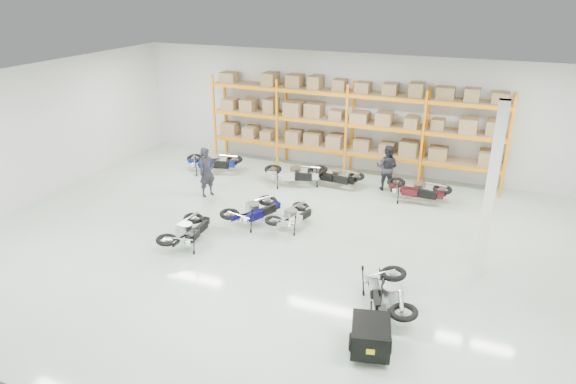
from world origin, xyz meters
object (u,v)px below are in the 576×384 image
at_px(moto_touring_right, 388,288).
at_px(moto_back_c, 335,172).
at_px(moto_blue_centre, 254,206).
at_px(moto_back_d, 418,185).
at_px(trailer, 371,336).
at_px(moto_black_far_left, 187,227).
at_px(moto_back_a, 213,158).
at_px(person_left, 207,172).
at_px(moto_silver_left, 292,213).
at_px(moto_back_b, 294,170).
at_px(person_back, 387,168).

xyz_separation_m(moto_touring_right, moto_back_c, (-3.38, 6.81, -0.03)).
xyz_separation_m(moto_blue_centre, moto_back_d, (4.39, 3.61, 0.02)).
distance_m(moto_touring_right, trailer, 1.61).
distance_m(moto_black_far_left, moto_back_a, 5.87).
bearing_deg(moto_back_d, person_left, 110.33).
bearing_deg(trailer, moto_silver_left, 113.92).
bearing_deg(moto_back_d, moto_back_b, 94.55).
height_order(moto_silver_left, moto_back_a, moto_back_a).
distance_m(moto_back_b, person_back, 3.34).
height_order(moto_silver_left, moto_back_d, moto_back_d).
bearing_deg(moto_back_d, moto_back_a, 93.41).
height_order(moto_back_d, person_left, person_left).
xyz_separation_m(moto_black_far_left, person_left, (-1.30, 3.33, 0.33)).
height_order(moto_blue_centre, person_back, person_back).
relative_size(moto_back_b, person_back, 1.16).
xyz_separation_m(moto_silver_left, moto_back_d, (3.18, 3.43, 0.10)).
relative_size(moto_blue_centre, person_back, 1.09).
distance_m(moto_back_a, person_back, 6.66).
bearing_deg(moto_black_far_left, moto_back_a, -69.60).
relative_size(moto_back_d, person_left, 1.09).
xyz_separation_m(moto_back_a, moto_back_d, (7.82, 0.16, -0.01)).
bearing_deg(moto_back_b, moto_silver_left, -174.32).
relative_size(moto_blue_centre, moto_touring_right, 0.98).
bearing_deg(moto_back_d, moto_touring_right, -174.30).
relative_size(moto_back_c, person_back, 1.07).
relative_size(moto_blue_centre, moto_back_b, 0.94).
bearing_deg(moto_black_far_left, person_left, -71.14).
relative_size(person_left, person_back, 1.05).
relative_size(moto_black_far_left, moto_back_a, 0.92).
bearing_deg(person_back, moto_back_a, 11.54).
bearing_deg(moto_touring_right, moto_back_d, 74.10).
relative_size(moto_blue_centre, moto_black_far_left, 1.03).
bearing_deg(moto_back_b, moto_back_d, -103.10).
height_order(moto_touring_right, moto_back_b, moto_back_b).
distance_m(moto_silver_left, moto_back_a, 5.68).
distance_m(moto_black_far_left, moto_back_d, 7.84).
bearing_deg(moto_black_far_left, person_back, -127.25).
bearing_deg(moto_back_c, person_back, -69.40).
distance_m(moto_silver_left, moto_touring_right, 4.73).
xyz_separation_m(trailer, moto_back_c, (-3.38, 8.41, 0.14)).
xyz_separation_m(moto_black_far_left, moto_back_c, (2.54, 5.84, 0.00)).
height_order(moto_blue_centre, moto_black_far_left, moto_blue_centre).
height_order(moto_silver_left, moto_black_far_left, moto_black_far_left).
bearing_deg(moto_black_far_left, trailer, 154.02).
bearing_deg(trailer, moto_black_far_left, 143.24).
bearing_deg(person_left, moto_blue_centre, -94.92).
distance_m(moto_silver_left, person_back, 4.56).
distance_m(moto_blue_centre, person_left, 2.83).
xyz_separation_m(moto_blue_centre, moto_back_b, (-0.04, 3.44, 0.03)).
height_order(moto_silver_left, person_left, person_left).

